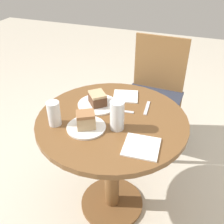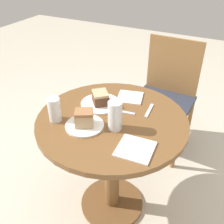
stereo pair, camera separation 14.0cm
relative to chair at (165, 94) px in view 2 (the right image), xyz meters
The scene contains 13 objects.
ground_plane 0.94m from the chair, 95.18° to the right, with size 8.00×8.00×0.00m, color beige.
table 0.82m from the chair, 95.18° to the right, with size 0.83×0.83×0.72m.
chair is the anchor object (origin of this frame).
plate_near 0.78m from the chair, 105.50° to the right, with size 0.23×0.23×0.01m.
plate_far 0.99m from the chair, 100.06° to the right, with size 0.20×0.20×0.01m.
cake_slice_near 0.80m from the chair, 105.50° to the right, with size 0.13×0.13×0.07m.
cake_slice_far 1.00m from the chair, 100.06° to the right, with size 0.12×0.11×0.08m.
glass_lemonade 0.94m from the chair, 91.23° to the right, with size 0.07×0.07×0.16m.
glass_water 1.07m from the chair, 109.16° to the right, with size 0.07×0.07×0.13m.
napkin_stack 1.03m from the chair, 82.11° to the right, with size 0.18×0.18×0.01m.
fork 0.78m from the chair, 94.59° to the right, with size 0.17×0.04×0.00m.
spoon 0.70m from the chair, 82.92° to the right, with size 0.03×0.14×0.00m.
napkin_side 0.63m from the chair, 97.54° to the right, with size 0.18×0.18×0.01m.
Camera 2 is at (0.53, -1.04, 1.54)m, focal length 42.00 mm.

